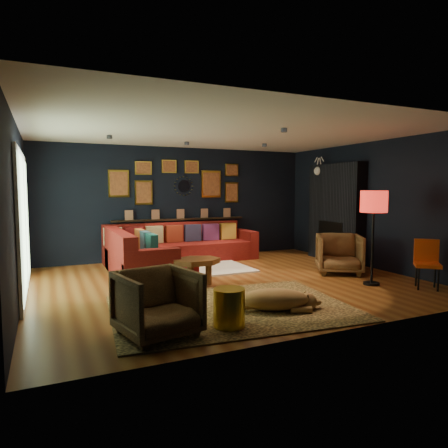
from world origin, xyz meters
name	(u,v)px	position (x,y,z in m)	size (l,w,h in m)	color
floor	(228,282)	(0.00, 0.00, 0.00)	(6.50, 6.50, 0.00)	brown
room_walls	(228,191)	(0.00, 0.00, 1.59)	(6.50, 6.50, 6.50)	black
sectional	(166,251)	(-0.61, 1.81, 0.32)	(3.41, 2.69, 0.86)	maroon
ledge	(180,219)	(0.00, 2.68, 0.92)	(3.20, 0.12, 0.04)	black
gallery_wall	(179,181)	(-0.01, 2.72, 1.81)	(3.15, 0.04, 1.02)	gold
sunburst_mirror	(184,186)	(0.10, 2.72, 1.70)	(0.47, 0.16, 0.47)	silver
fireplace	(335,216)	(3.09, 0.90, 1.02)	(0.31, 1.60, 2.20)	black
deer_head	(324,171)	(3.14, 1.40, 2.05)	(0.50, 0.28, 0.45)	white
sliding_door	(23,223)	(-3.22, 0.60, 1.10)	(0.06, 2.80, 2.20)	white
ceiling_spots	(211,140)	(0.00, 0.80, 2.56)	(3.30, 2.50, 0.06)	black
shag_rug	(191,269)	(-0.23, 1.30, 0.02)	(2.27, 1.65, 0.03)	beige
leopard_rug	(232,308)	(-0.63, -1.46, 0.01)	(3.19, 2.28, 0.02)	#B88D48
coffee_table	(196,264)	(-0.60, -0.01, 0.37)	(0.87, 0.66, 0.43)	brown
pouf	(185,272)	(-0.74, 0.20, 0.19)	(0.50, 0.50, 0.33)	maroon
armchair_left	(158,300)	(-1.81, -2.05, 0.41)	(0.79, 0.74, 0.82)	#A16E38
armchair_right	(339,252)	(2.26, -0.23, 0.42)	(0.81, 0.76, 0.84)	#A16E38
gold_stool	(229,308)	(-0.97, -2.12, 0.23)	(0.37, 0.37, 0.47)	gold
orange_chair	(427,260)	(2.79, -1.74, 0.47)	(0.53, 0.53, 0.80)	black
floor_lamp	(374,206)	(2.14, -1.20, 1.35)	(0.44, 0.44, 1.60)	black
dog	(274,295)	(-0.17, -1.80, 0.22)	(1.28, 0.63, 0.40)	#A47C3D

